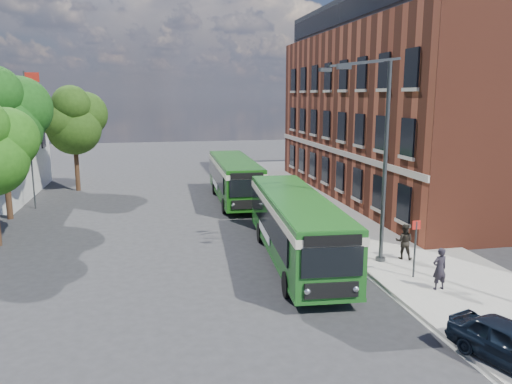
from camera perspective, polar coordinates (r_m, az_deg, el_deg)
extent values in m
plane|color=#29292B|center=(23.59, 0.28, -7.47)|extent=(120.00, 120.00, 0.00)
cube|color=gray|center=(32.93, 9.33, -2.12)|extent=(6.00, 48.00, 0.15)
cube|color=beige|center=(31.99, 4.21, -2.52)|extent=(0.12, 48.00, 0.01)
cube|color=maroon|center=(38.72, 17.26, 8.35)|extent=(12.00, 26.00, 12.00)
cube|color=#BCB09F|center=(36.37, 8.65, 4.78)|extent=(0.12, 26.00, 0.35)
cube|color=#202328|center=(39.09, 17.89, 18.79)|extent=(10.80, 24.80, 2.20)
cube|color=black|center=(36.80, 10.05, 19.65)|extent=(0.08, 24.00, 1.40)
cylinder|color=#373A3C|center=(35.86, -24.45, 5.28)|extent=(0.10, 0.10, 9.00)
cube|color=#A61B13|center=(35.66, -24.26, 11.88)|extent=(0.90, 0.02, 0.60)
cylinder|color=#373A3C|center=(23.38, 14.02, -7.60)|extent=(0.44, 0.44, 0.30)
cylinder|color=#373A3C|center=(22.40, 14.54, 3.01)|extent=(0.18, 0.18, 9.00)
cube|color=#373A3C|center=(21.17, 12.76, 14.32)|extent=(2.58, 0.46, 0.37)
cube|color=#373A3C|center=(22.26, 11.45, 14.20)|extent=(2.58, 0.46, 0.37)
cube|color=#373A3C|center=(20.23, 10.02, 13.87)|extent=(0.55, 0.22, 0.16)
cube|color=#373A3C|center=(22.25, 7.91, 13.67)|extent=(0.55, 0.22, 0.16)
cylinder|color=#373A3C|center=(21.38, 17.69, -6.47)|extent=(0.08, 0.08, 2.50)
cube|color=red|center=(21.09, 17.87, -3.62)|extent=(0.35, 0.04, 0.35)
cube|color=#1B571B|center=(22.75, 4.54, -3.55)|extent=(3.38, 12.02, 2.45)
cube|color=#1B571B|center=(23.11, 4.50, -6.61)|extent=(3.43, 12.06, 0.14)
cube|color=black|center=(22.78, 1.24, -3.17)|extent=(0.84, 10.04, 1.10)
cube|color=black|center=(23.30, 7.48, -2.94)|extent=(0.84, 10.04, 1.10)
cube|color=beige|center=(22.56, 4.58, -1.52)|extent=(3.45, 12.08, 0.32)
cube|color=#1B571B|center=(22.49, 4.59, -0.62)|extent=(3.28, 11.91, 0.12)
cube|color=black|center=(17.16, 8.72, -7.94)|extent=(2.15, 0.24, 1.05)
cube|color=black|center=(16.93, 8.80, -5.55)|extent=(2.00, 0.23, 0.38)
cube|color=black|center=(17.50, 8.63, -11.04)|extent=(1.90, 0.22, 0.55)
sphere|color=silver|center=(17.32, 5.86, -11.23)|extent=(0.26, 0.26, 0.26)
sphere|color=silver|center=(17.77, 11.30, -10.80)|extent=(0.26, 0.26, 0.26)
cube|color=black|center=(28.42, 2.06, -0.10)|extent=(2.00, 0.23, 0.90)
cube|color=white|center=(23.64, 0.95, -4.52)|extent=(0.28, 3.19, 0.45)
cylinder|color=black|center=(19.07, 3.60, -10.50)|extent=(0.35, 1.02, 1.00)
cylinder|color=black|center=(19.63, 10.43, -10.02)|extent=(0.35, 1.02, 1.00)
cylinder|color=black|center=(25.87, 0.51, -4.64)|extent=(0.35, 1.02, 1.00)
cylinder|color=black|center=(26.29, 5.59, -4.44)|extent=(0.35, 1.02, 1.00)
cube|color=#164D11|center=(35.55, -2.49, 1.79)|extent=(2.78, 11.15, 2.45)
cube|color=#164D11|center=(35.78, -2.47, -0.23)|extent=(2.82, 11.19, 0.14)
cube|color=black|center=(35.68, -4.59, 2.00)|extent=(0.31, 9.29, 1.10)
cube|color=black|center=(36.02, -0.54, 2.12)|extent=(0.31, 9.29, 1.10)
cube|color=beige|center=(35.43, -2.50, 3.10)|extent=(2.84, 11.22, 0.32)
cube|color=#164D11|center=(35.38, -2.50, 3.68)|extent=(2.67, 11.05, 0.12)
cube|color=black|center=(30.09, -1.03, 0.43)|extent=(2.15, 0.13, 1.05)
cube|color=black|center=(29.95, -1.03, 1.84)|extent=(2.00, 0.13, 0.38)
cube|color=black|center=(30.28, -1.02, -1.43)|extent=(1.90, 0.13, 0.55)
sphere|color=silver|center=(30.18, -2.62, -1.49)|extent=(0.26, 0.26, 0.26)
sphere|color=silver|center=(30.44, 0.56, -1.36)|extent=(0.26, 0.26, 0.26)
cube|color=black|center=(40.99, -3.57, 3.33)|extent=(2.00, 0.13, 0.90)
cube|color=white|center=(36.49, -4.70, 1.00)|extent=(0.12, 3.20, 0.45)
cylinder|color=black|center=(32.00, -3.62, -1.60)|extent=(0.30, 1.01, 1.00)
cylinder|color=black|center=(32.35, 0.50, -1.44)|extent=(0.30, 1.01, 1.00)
cylinder|color=black|center=(38.32, -4.77, 0.50)|extent=(0.30, 1.01, 1.00)
cylinder|color=black|center=(38.62, -1.32, 0.62)|extent=(0.30, 1.01, 1.00)
imported|color=black|center=(16.00, 27.15, -15.17)|extent=(2.46, 3.82, 1.21)
imported|color=black|center=(20.46, 20.24, -8.23)|extent=(0.64, 0.46, 1.66)
imported|color=black|center=(23.67, 16.57, -5.44)|extent=(0.99, 0.92, 1.63)
sphere|color=#1F5010|center=(27.92, -26.61, 5.47)|extent=(3.14, 3.14, 3.14)
cylinder|color=#362013|center=(33.83, -26.53, 0.46)|extent=(0.36, 0.36, 3.92)
sphere|color=#154110|center=(33.43, -27.05, 6.47)|extent=(4.63, 4.63, 4.63)
sphere|color=#154110|center=(33.85, -25.45, 8.62)|extent=(3.92, 3.92, 3.92)
cylinder|color=#362013|center=(41.91, -19.78, 2.53)|extent=(0.36, 0.36, 3.51)
sphere|color=#203D0F|center=(41.59, -20.07, 6.88)|extent=(4.15, 4.15, 4.15)
sphere|color=#203D0F|center=(42.07, -18.95, 8.41)|extent=(3.51, 3.51, 3.51)
sphere|color=#203D0F|center=(41.11, -21.23, 7.66)|extent=(3.19, 3.19, 3.19)
sphere|color=#203D0F|center=(40.73, -20.39, 9.38)|extent=(2.87, 2.87, 2.87)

